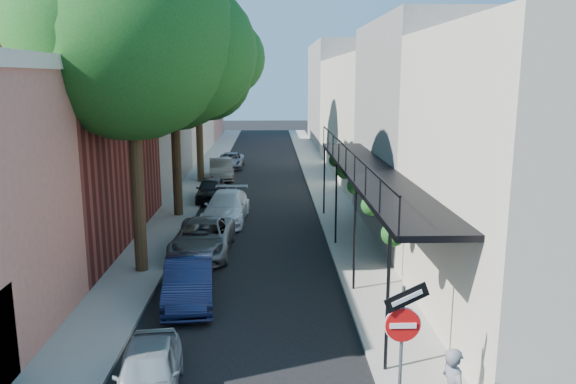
{
  "coord_description": "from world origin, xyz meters",
  "views": [
    {
      "loc": [
        0.7,
        -8.72,
        6.69
      ],
      "look_at": [
        1.29,
        10.23,
        2.8
      ],
      "focal_mm": 35.0,
      "sensor_mm": 36.0,
      "label": 1
    }
  ],
  "objects": [
    {
      "name": "parked_car_b",
      "position": [
        -1.79,
        7.39,
        0.67
      ],
      "size": [
        1.83,
        4.19,
        1.34
      ],
      "primitive_type": "imported",
      "rotation": [
        0.0,
        0.0,
        0.1
      ],
      "color": "#111838",
      "rests_on": "ground"
    },
    {
      "name": "parked_car_f",
      "position": [
        -2.6,
        28.17,
        0.69
      ],
      "size": [
        2.0,
        4.32,
        1.37
      ],
      "primitive_type": "imported",
      "rotation": [
        0.0,
        0.0,
        0.14
      ],
      "color": "slate",
      "rests_on": "ground"
    },
    {
      "name": "buildings_left",
      "position": [
        -9.3,
        28.76,
        4.94
      ],
      "size": [
        10.1,
        59.1,
        12.0
      ],
      "color": "tan",
      "rests_on": "ground"
    },
    {
      "name": "oak_mid",
      "position": [
        -3.42,
        18.23,
        7.06
      ],
      "size": [
        6.6,
        6.0,
        10.2
      ],
      "color": "#362415",
      "rests_on": "ground"
    },
    {
      "name": "road_surface",
      "position": [
        0.0,
        30.0,
        0.01
      ],
      "size": [
        6.0,
        64.0,
        0.01
      ],
      "primitive_type": "cube",
      "color": "black",
      "rests_on": "ground"
    },
    {
      "name": "sign_post",
      "position": [
        3.16,
        0.97,
        2.04
      ],
      "size": [
        0.89,
        0.17,
        2.99
      ],
      "color": "#595B60",
      "rests_on": "ground"
    },
    {
      "name": "parked_car_a",
      "position": [
        -1.91,
        2.19,
        0.57
      ],
      "size": [
        1.7,
        3.48,
        1.14
      ],
      "primitive_type": "imported",
      "rotation": [
        0.0,
        0.0,
        0.11
      ],
      "color": "#8D969C",
      "rests_on": "ground"
    },
    {
      "name": "parked_car_c",
      "position": [
        -1.91,
        12.07,
        0.65
      ],
      "size": [
        2.25,
        4.73,
        1.3
      ],
      "primitive_type": "imported",
      "rotation": [
        0.0,
        0.0,
        -0.02
      ],
      "color": "slate",
      "rests_on": "ground"
    },
    {
      "name": "buildings_right",
      "position": [
        8.99,
        29.49,
        4.42
      ],
      "size": [
        9.8,
        55.0,
        10.0
      ],
      "color": "beige",
      "rests_on": "ground"
    },
    {
      "name": "sidewalk_left",
      "position": [
        -4.0,
        30.0,
        0.06
      ],
      "size": [
        2.0,
        64.0,
        0.12
      ],
      "primitive_type": "cube",
      "color": "gray",
      "rests_on": "ground"
    },
    {
      "name": "parked_car_g",
      "position": [
        -2.3,
        32.91,
        0.57
      ],
      "size": [
        2.0,
        4.15,
        1.14
      ],
      "primitive_type": "imported",
      "rotation": [
        0.0,
        0.0,
        -0.03
      ],
      "color": "gray",
      "rests_on": "ground"
    },
    {
      "name": "oak_near",
      "position": [
        -3.37,
        10.26,
        7.88
      ],
      "size": [
        7.48,
        6.8,
        11.42
      ],
      "color": "#362415",
      "rests_on": "ground"
    },
    {
      "name": "oak_far",
      "position": [
        -3.35,
        27.27,
        8.26
      ],
      "size": [
        7.7,
        7.0,
        11.9
      ],
      "color": "#362415",
      "rests_on": "ground"
    },
    {
      "name": "sidewalk_right",
      "position": [
        4.0,
        30.0,
        0.06
      ],
      "size": [
        2.0,
        64.0,
        0.12
      ],
      "primitive_type": "cube",
      "color": "gray",
      "rests_on": "ground"
    },
    {
      "name": "parked_car_d",
      "position": [
        -1.4,
        17.08,
        0.69
      ],
      "size": [
        2.18,
        4.83,
        1.37
      ],
      "primitive_type": "imported",
      "rotation": [
        0.0,
        0.0,
        -0.06
      ],
      "color": "white",
      "rests_on": "ground"
    },
    {
      "name": "parked_car_e",
      "position": [
        -2.6,
        21.61,
        0.64
      ],
      "size": [
        1.61,
        3.78,
        1.27
      ],
      "primitive_type": "imported",
      "rotation": [
        0.0,
        0.0,
        0.03
      ],
      "color": "black",
      "rests_on": "ground"
    }
  ]
}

